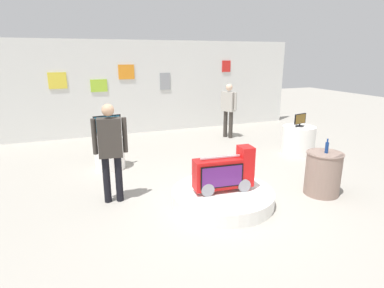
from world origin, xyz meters
TOP-DOWN VIEW (x-y plane):
  - ground_plane at (0.00, 0.00)m, footprint 30.00×30.00m
  - back_wall_display at (-0.00, 5.41)m, footprint 10.26×0.13m
  - main_display_pedestal at (-0.04, -0.13)m, footprint 1.72×1.72m
  - novelty_firetruck_tv at (-0.02, -0.13)m, footprint 1.02×0.41m
  - display_pedestal_left_rear at (-1.58, 2.32)m, footprint 0.65×0.65m
  - tv_on_left_rear at (-1.58, 2.32)m, footprint 0.58×0.20m
  - display_pedestal_center_rear at (2.98, 1.68)m, footprint 0.81×0.81m
  - tv_on_center_rear at (2.98, 1.68)m, footprint 0.40×0.20m
  - side_table_round at (1.78, -0.44)m, footprint 0.63×0.63m
  - bottle_on_side_table at (1.79, -0.45)m, footprint 0.06×0.06m
  - shopper_browsing_near_truck at (2.10, 3.80)m, footprint 0.34×0.51m
  - shopper_browsing_rear at (-1.74, 0.61)m, footprint 0.56×0.25m

SIDE VIEW (x-z plane):
  - ground_plane at x=0.00m, z-range 0.00..0.00m
  - main_display_pedestal at x=-0.04m, z-range 0.00..0.23m
  - display_pedestal_left_rear at x=-1.58m, z-range 0.00..0.70m
  - display_pedestal_center_rear at x=2.98m, z-range 0.00..0.70m
  - side_table_round at x=1.78m, z-range 0.01..0.78m
  - novelty_firetruck_tv at x=-0.02m, z-range 0.16..0.90m
  - tv_on_center_rear at x=2.98m, z-range 0.71..1.03m
  - bottle_on_side_table at x=1.79m, z-range 0.75..1.01m
  - shopper_browsing_near_truck at x=2.10m, z-range 0.13..1.74m
  - tv_on_left_rear at x=-1.58m, z-range 0.74..1.22m
  - shopper_browsing_rear at x=-1.74m, z-range 0.14..1.82m
  - back_wall_display at x=0.00m, z-range 0.00..2.86m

